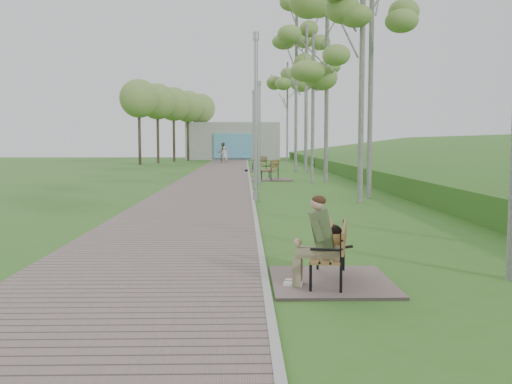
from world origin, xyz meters
TOP-DOWN VIEW (x-y plane):
  - ground at (0.00, 0.00)m, footprint 120.00×120.00m
  - walkway at (-1.75, 21.50)m, footprint 3.50×67.00m
  - kerb at (0.00, 21.50)m, footprint 0.10×67.00m
  - embankment at (12.00, 20.00)m, footprint 14.00×70.00m
  - building_north at (-1.50, 50.97)m, footprint 10.00×5.20m
  - bench_main at (0.80, -4.42)m, footprint 1.59×1.77m
  - bench_second at (1.01, 16.58)m, footprint 2.03×2.25m
  - bench_third at (0.70, 25.20)m, footprint 1.95×2.17m
  - lamp_post_near at (0.10, 6.30)m, footprint 0.21×0.21m
  - lamp_post_second at (0.40, 13.78)m, footprint 0.18×0.18m
  - lamp_post_third at (0.35, 27.20)m, footprint 0.21×0.21m
  - pedestrian_near at (-2.02, 38.67)m, footprint 0.64×0.51m
  - pedestrian_far at (-2.22, 39.73)m, footprint 0.93×0.73m
  - birch_near_a at (3.33, 5.79)m, footprint 2.52×2.52m
  - birch_mid_a at (2.79, 13.85)m, footprint 2.30×2.30m
  - birch_mid_b at (3.54, 14.77)m, footprint 2.57×2.57m
  - birch_mid_c at (3.47, 22.85)m, footprint 2.77×2.77m
  - birch_far_b at (2.97, 24.13)m, footprint 2.99×2.99m
  - birch_far_c at (4.91, 31.16)m, footprint 2.55×2.55m
  - birch_distant_a at (3.30, 35.61)m, footprint 2.23×2.23m

SIDE VIEW (x-z plane):
  - ground at x=0.00m, z-range 0.00..0.00m
  - embankment at x=12.00m, z-range -0.80..0.80m
  - walkway at x=-1.75m, z-range 0.00..0.04m
  - kerb at x=0.00m, z-range 0.00..0.05m
  - bench_third at x=0.70m, z-range -0.37..0.82m
  - bench_second at x=1.01m, z-range -0.39..0.86m
  - bench_main at x=0.80m, z-range -0.31..1.08m
  - pedestrian_near at x=-2.02m, z-range 0.00..1.53m
  - pedestrian_far at x=-2.22m, z-range 0.00..1.86m
  - building_north at x=-1.50m, z-range -0.01..3.99m
  - lamp_post_second at x=0.40m, z-range -0.15..4.45m
  - lamp_post_near at x=0.10m, z-range -0.17..5.14m
  - lamp_post_third at x=0.35m, z-range -0.18..5.21m
  - birch_mid_a at x=2.79m, z-range 1.98..8.94m
  - birch_near_a at x=3.33m, z-range 2.05..9.22m
  - birch_distant_a at x=3.30m, z-range 2.51..11.31m
  - birch_mid_c at x=3.47m, z-range 2.64..11.88m
  - birch_far_c at x=4.91m, z-range 2.78..12.52m
  - birch_mid_b at x=3.54m, z-range 3.02..13.62m
  - birch_far_b at x=2.97m, z-range 3.35..15.11m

